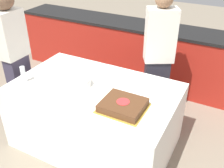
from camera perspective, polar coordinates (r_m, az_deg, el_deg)
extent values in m
plane|color=gray|center=(3.15, -3.48, -12.25)|extent=(14.00, 14.00, 0.00)
cube|color=#A82319|center=(4.13, 7.86, 6.13)|extent=(4.40, 0.55, 0.88)
cube|color=black|center=(3.96, 8.34, 12.17)|extent=(4.40, 0.58, 0.04)
cube|color=white|center=(2.91, -3.71, -6.94)|extent=(1.71, 1.07, 0.74)
cube|color=gold|center=(2.39, 2.39, -5.29)|extent=(0.42, 0.38, 0.00)
cube|color=#56331C|center=(2.37, 2.41, -4.58)|extent=(0.38, 0.34, 0.07)
cylinder|color=red|center=(2.35, 2.43, -3.86)|extent=(0.12, 0.12, 0.00)
cylinder|color=white|center=(2.73, -6.69, 0.44)|extent=(0.20, 0.20, 0.08)
cylinder|color=white|center=(2.94, -18.45, 0.50)|extent=(0.07, 0.07, 0.00)
cylinder|color=white|center=(2.92, -18.59, 1.21)|extent=(0.01, 0.01, 0.08)
cylinder|color=white|center=(2.88, -18.87, 2.73)|extent=(0.05, 0.05, 0.09)
cylinder|color=white|center=(2.62, 7.01, -2.01)|extent=(0.20, 0.20, 0.00)
cylinder|color=white|center=(2.66, 3.02, -1.25)|extent=(0.20, 0.20, 0.00)
cube|color=#282833|center=(3.31, 9.36, -1.28)|extent=(0.32, 0.28, 0.82)
cube|color=silver|center=(3.00, 10.52, 10.35)|extent=(0.39, 0.34, 0.61)
cube|color=#383347|center=(3.48, -19.09, -0.74)|extent=(0.16, 0.27, 0.86)
cube|color=silver|center=(3.19, -21.25, 10.03)|extent=(0.20, 0.32, 0.54)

